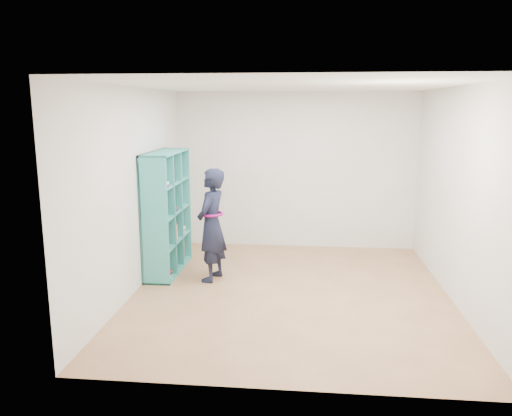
# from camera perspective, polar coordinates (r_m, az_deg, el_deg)

# --- Properties ---
(floor) EXTENTS (4.50, 4.50, 0.00)m
(floor) POSITION_cam_1_polar(r_m,az_deg,el_deg) (6.52, 3.91, -9.68)
(floor) COLOR #8C613F
(floor) RESTS_ON ground
(ceiling) EXTENTS (4.50, 4.50, 0.00)m
(ceiling) POSITION_cam_1_polar(r_m,az_deg,el_deg) (6.09, 4.26, 13.79)
(ceiling) COLOR white
(ceiling) RESTS_ON wall_back
(wall_left) EXTENTS (0.02, 4.50, 2.60)m
(wall_left) POSITION_cam_1_polar(r_m,az_deg,el_deg) (6.54, -13.73, 1.90)
(wall_left) COLOR beige
(wall_left) RESTS_ON floor
(wall_right) EXTENTS (0.02, 4.50, 2.60)m
(wall_right) POSITION_cam_1_polar(r_m,az_deg,el_deg) (6.44, 22.18, 1.23)
(wall_right) COLOR beige
(wall_right) RESTS_ON floor
(wall_back) EXTENTS (4.00, 0.02, 2.60)m
(wall_back) POSITION_cam_1_polar(r_m,az_deg,el_deg) (8.40, 4.55, 4.25)
(wall_back) COLOR beige
(wall_back) RESTS_ON floor
(wall_front) EXTENTS (4.00, 0.02, 2.60)m
(wall_front) POSITION_cam_1_polar(r_m,az_deg,el_deg) (3.98, 3.09, -3.86)
(wall_front) COLOR beige
(wall_front) RESTS_ON floor
(bookshelf) EXTENTS (0.38, 1.30, 1.74)m
(bookshelf) POSITION_cam_1_polar(r_m,az_deg,el_deg) (7.28, -10.33, -0.65)
(bookshelf) COLOR teal
(bookshelf) RESTS_ON floor
(person) EXTENTS (0.49, 0.64, 1.55)m
(person) POSITION_cam_1_polar(r_m,az_deg,el_deg) (6.80, -5.10, -1.95)
(person) COLOR black
(person) RESTS_ON floor
(smartphone) EXTENTS (0.03, 0.10, 0.12)m
(smartphone) POSITION_cam_1_polar(r_m,az_deg,el_deg) (6.91, -6.03, -0.89)
(smartphone) COLOR silver
(smartphone) RESTS_ON person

